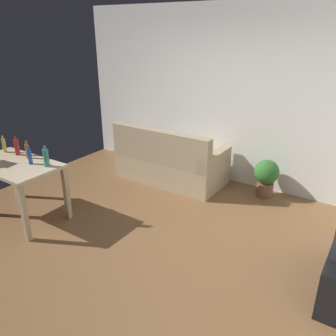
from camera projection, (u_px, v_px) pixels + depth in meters
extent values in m
cube|color=brown|center=(138.00, 237.00, 4.11)|extent=(5.20, 4.40, 0.02)
cube|color=white|center=(223.00, 96.00, 5.29)|extent=(5.20, 0.10, 2.70)
cube|color=tan|center=(172.00, 168.00, 5.61)|extent=(1.71, 0.84, 0.40)
cube|color=tan|center=(159.00, 147.00, 5.17)|extent=(1.71, 0.16, 0.52)
cube|color=tan|center=(215.00, 160.00, 5.09)|extent=(0.16, 0.84, 0.22)
cube|color=tan|center=(134.00, 142.00, 5.89)|extent=(0.16, 0.84, 0.22)
cube|color=#C6B28E|center=(14.00, 164.00, 4.29)|extent=(1.20, 0.70, 0.04)
cube|color=tan|center=(24.00, 213.00, 3.91)|extent=(0.06, 0.06, 0.72)
cube|color=tan|center=(14.00, 174.00, 4.96)|extent=(0.06, 0.06, 0.72)
cube|color=tan|center=(66.00, 193.00, 4.39)|extent=(0.06, 0.06, 0.72)
cylinder|color=brown|center=(265.00, 189.00, 5.07)|extent=(0.24, 0.24, 0.22)
sphere|color=#2D6B28|center=(267.00, 172.00, 4.97)|extent=(0.36, 0.36, 0.36)
cylinder|color=#BCB24C|center=(4.00, 145.00, 4.63)|extent=(0.05, 0.05, 0.19)
cylinder|color=#BCB24C|center=(3.00, 137.00, 4.58)|extent=(0.02, 0.02, 0.04)
cylinder|color=#AD2323|center=(17.00, 147.00, 4.53)|extent=(0.06, 0.06, 0.21)
cylinder|color=#AD2323|center=(15.00, 138.00, 4.48)|extent=(0.03, 0.03, 0.04)
cylinder|color=#9E6019|center=(27.00, 151.00, 4.41)|extent=(0.05, 0.05, 0.19)
cylinder|color=#9E6019|center=(26.00, 143.00, 4.37)|extent=(0.02, 0.02, 0.04)
cylinder|color=#2347A3|center=(30.00, 157.00, 4.22)|extent=(0.05, 0.05, 0.19)
cylinder|color=#2347A3|center=(28.00, 148.00, 4.18)|extent=(0.02, 0.02, 0.04)
cylinder|color=teal|center=(46.00, 158.00, 4.14)|extent=(0.07, 0.07, 0.22)
cylinder|color=teal|center=(45.00, 148.00, 4.09)|extent=(0.03, 0.03, 0.04)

